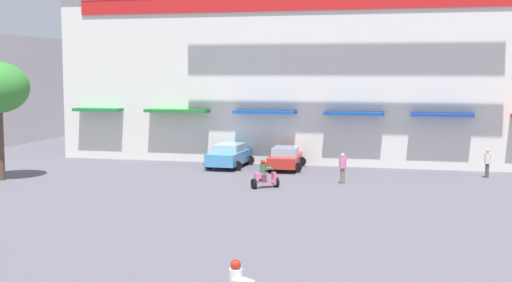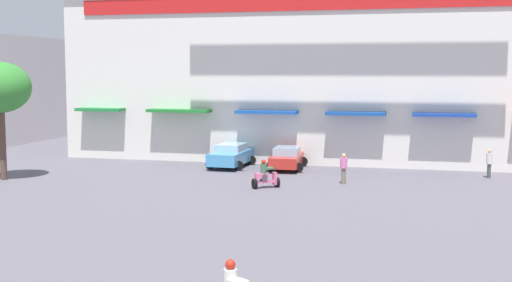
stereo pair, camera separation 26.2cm
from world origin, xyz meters
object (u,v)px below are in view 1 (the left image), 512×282
at_px(parked_car_0, 230,155).
at_px(pedestrian_1, 487,161).
at_px(scooter_rider_0, 265,176).
at_px(parked_car_1, 285,158).
at_px(pedestrian_0, 343,167).

xyz_separation_m(parked_car_0, pedestrian_1, (15.12, -0.60, 0.17)).
bearing_deg(pedestrian_1, scooter_rider_0, -151.53).
relative_size(parked_car_1, scooter_rider_0, 2.95).
relative_size(scooter_rider_0, pedestrian_1, 0.92).
relative_size(parked_car_0, pedestrian_0, 2.65).
bearing_deg(parked_car_0, pedestrian_0, -31.17).
xyz_separation_m(parked_car_1, pedestrian_1, (11.61, -0.63, 0.22)).
distance_m(pedestrian_0, pedestrian_1, 8.58).
relative_size(pedestrian_0, pedestrian_1, 1.01).
height_order(parked_car_1, scooter_rider_0, scooter_rider_0).
distance_m(parked_car_0, pedestrian_1, 15.14).
relative_size(parked_car_0, pedestrian_1, 2.67).
xyz_separation_m(parked_car_0, scooter_rider_0, (3.78, -6.75, -0.14)).
bearing_deg(parked_car_1, pedestrian_0, -48.88).
distance_m(parked_car_0, scooter_rider_0, 7.74).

